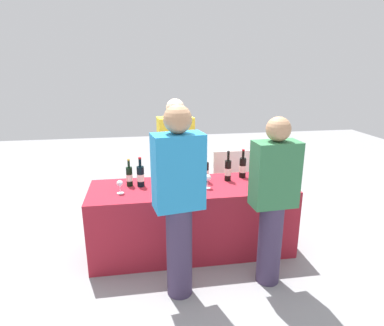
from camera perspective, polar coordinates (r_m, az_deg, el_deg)
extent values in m
plane|color=gray|center=(3.74, 0.00, -14.62)|extent=(12.00, 12.00, 0.00)
cube|color=maroon|center=(3.56, 0.00, -9.56)|extent=(2.10, 0.71, 0.73)
cylinder|color=black|center=(3.45, -10.81, -2.33)|extent=(0.06, 0.06, 0.20)
cylinder|color=black|center=(3.41, -10.93, -0.16)|extent=(0.02, 0.02, 0.07)
cylinder|color=gold|center=(3.39, -10.97, 0.55)|extent=(0.03, 0.03, 0.02)
cylinder|color=silver|center=(3.45, -10.80, -2.49)|extent=(0.07, 0.07, 0.07)
cylinder|color=black|center=(3.41, -8.91, -2.32)|extent=(0.07, 0.07, 0.21)
cylinder|color=black|center=(3.37, -9.02, 0.04)|extent=(0.03, 0.03, 0.08)
cylinder|color=maroon|center=(3.36, -9.06, 0.83)|extent=(0.03, 0.03, 0.02)
cylinder|color=silver|center=(3.42, -8.90, -2.49)|extent=(0.08, 0.08, 0.07)
cylinder|color=black|center=(3.41, -3.69, -2.05)|extent=(0.07, 0.07, 0.23)
cylinder|color=black|center=(3.36, -3.74, 0.41)|extent=(0.03, 0.03, 0.08)
cylinder|color=black|center=(3.35, -3.75, 1.18)|extent=(0.03, 0.03, 0.02)
cylinder|color=silver|center=(3.41, -3.69, -2.23)|extent=(0.07, 0.07, 0.08)
cylinder|color=black|center=(3.50, -1.32, -1.68)|extent=(0.06, 0.06, 0.20)
cylinder|color=black|center=(3.46, -1.33, 0.52)|extent=(0.02, 0.02, 0.08)
cylinder|color=gold|center=(3.45, -1.34, 1.26)|extent=(0.03, 0.03, 0.02)
cylinder|color=silver|center=(3.51, -1.32, -1.84)|extent=(0.06, 0.06, 0.07)
cylinder|color=black|center=(3.51, 2.39, -1.60)|extent=(0.06, 0.06, 0.21)
cylinder|color=black|center=(3.46, 2.42, 0.62)|extent=(0.02, 0.02, 0.07)
cylinder|color=maroon|center=(3.45, 2.43, 1.31)|extent=(0.03, 0.03, 0.02)
cylinder|color=silver|center=(3.51, 2.39, -1.77)|extent=(0.07, 0.07, 0.07)
cylinder|color=black|center=(3.56, 6.24, -1.33)|extent=(0.07, 0.07, 0.22)
cylinder|color=black|center=(3.51, 6.32, 1.11)|extent=(0.03, 0.03, 0.09)
cylinder|color=black|center=(3.50, 6.35, 1.94)|extent=(0.03, 0.03, 0.02)
cylinder|color=silver|center=(3.56, 6.24, -1.50)|extent=(0.07, 0.07, 0.08)
cylinder|color=black|center=(3.68, 8.77, -0.82)|extent=(0.07, 0.07, 0.22)
cylinder|color=black|center=(3.64, 8.88, 1.46)|extent=(0.03, 0.03, 0.08)
cylinder|color=maroon|center=(3.63, 8.92, 2.21)|extent=(0.03, 0.03, 0.02)
cylinder|color=silver|center=(3.68, 8.77, -0.99)|extent=(0.07, 0.07, 0.08)
cylinder|color=black|center=(3.72, 11.56, -0.76)|extent=(0.08, 0.08, 0.23)
cylinder|color=black|center=(3.68, 11.70, 1.58)|extent=(0.03, 0.03, 0.09)
cylinder|color=black|center=(3.66, 11.75, 2.37)|extent=(0.03, 0.03, 0.02)
cylinder|color=silver|center=(3.72, 11.55, -0.92)|extent=(0.08, 0.08, 0.08)
cylinder|color=silver|center=(3.30, -12.32, -5.12)|extent=(0.07, 0.07, 0.00)
cylinder|color=silver|center=(3.29, -12.36, -4.52)|extent=(0.01, 0.01, 0.07)
sphere|color=silver|center=(3.27, -12.43, -3.47)|extent=(0.06, 0.06, 0.06)
sphere|color=#590C19|center=(3.27, -12.42, -3.65)|extent=(0.03, 0.03, 0.03)
cylinder|color=silver|center=(3.21, -6.11, -5.44)|extent=(0.06, 0.06, 0.00)
cylinder|color=silver|center=(3.20, -6.13, -4.78)|extent=(0.01, 0.01, 0.08)
sphere|color=silver|center=(3.17, -6.17, -3.61)|extent=(0.07, 0.07, 0.07)
sphere|color=#590C19|center=(3.18, -6.16, -3.82)|extent=(0.04, 0.04, 0.04)
cylinder|color=silver|center=(3.36, 2.74, -4.36)|extent=(0.06, 0.06, 0.00)
cylinder|color=silver|center=(3.34, 2.75, -3.69)|extent=(0.01, 0.01, 0.08)
sphere|color=silver|center=(3.32, 2.76, -2.55)|extent=(0.07, 0.07, 0.07)
cylinder|color=brown|center=(4.06, -2.71, -5.76)|extent=(0.22, 0.22, 0.78)
cube|color=yellow|center=(3.85, -2.85, 3.65)|extent=(0.43, 0.26, 0.58)
sphere|color=beige|center=(3.78, -2.94, 9.52)|extent=(0.21, 0.21, 0.21)
cylinder|color=#3F3351|center=(2.91, -2.22, -15.08)|extent=(0.22, 0.22, 0.82)
cube|color=#268CCC|center=(2.60, -2.39, -1.54)|extent=(0.43, 0.28, 0.62)
sphere|color=tan|center=(2.50, -2.51, 7.60)|extent=(0.22, 0.22, 0.22)
cylinder|color=#3F3351|center=(3.15, 13.32, -13.50)|extent=(0.21, 0.21, 0.76)
cube|color=#337247|center=(2.88, 14.20, -1.92)|extent=(0.40, 0.24, 0.57)
sphere|color=tan|center=(2.78, 14.77, 5.70)|extent=(0.21, 0.21, 0.21)
cube|color=white|center=(4.44, 6.79, -3.30)|extent=(0.49, 0.03, 0.86)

